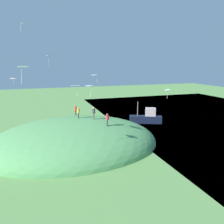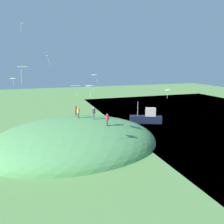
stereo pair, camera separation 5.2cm
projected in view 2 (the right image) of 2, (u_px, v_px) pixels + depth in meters
name	position (u px, v px, depth m)	size (l,w,h in m)	color
ground_plane	(113.00, 138.00, 35.25)	(160.00, 160.00, 0.00)	#5E904A
grass_hill	(75.00, 145.00, 32.32)	(25.39, 19.07, 7.80)	#549456
boat_on_lake	(146.00, 118.00, 43.95)	(6.55, 3.84, 4.39)	#141B31
person_near_shore	(78.00, 111.00, 32.12)	(0.44, 0.44, 1.70)	#30342A
person_walking_path	(76.00, 109.00, 37.32)	(0.55, 0.55, 1.84)	#282B4E
person_with_child	(107.00, 118.00, 29.70)	(0.57, 0.57, 1.76)	#1A2444
person_watching_kites	(94.00, 112.00, 31.94)	(0.60, 0.60, 1.83)	brown
kite_0	(95.00, 75.00, 29.41)	(1.20, 1.20, 1.08)	white
kite_1	(75.00, 86.00, 25.17)	(1.19, 0.92, 1.39)	white
kite_2	(48.00, 57.00, 38.91)	(0.82, 0.79, 2.16)	silver
kite_3	(89.00, 86.00, 31.72)	(1.42, 1.43, 1.76)	white
kite_4	(167.00, 90.00, 32.90)	(0.97, 1.12, 1.45)	silver
kite_5	(13.00, 79.00, 36.65)	(1.10, 1.15, 1.24)	white
kite_6	(22.00, 68.00, 19.33)	(0.87, 0.60, 1.55)	white
kite_7	(22.00, 24.00, 35.25)	(0.70, 0.62, 1.49)	white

